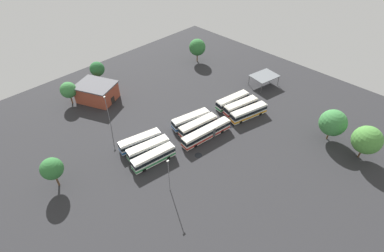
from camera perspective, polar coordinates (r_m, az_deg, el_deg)
name	(u,v)px	position (r m, az deg, el deg)	size (l,w,h in m)	color
ground_plane	(198,130)	(82.17, 1.20, -0.89)	(110.90, 110.90, 0.00)	#28282B
bus_row0_slot0	(232,101)	(91.41, 7.94, 4.92)	(11.76, 4.56, 3.36)	silver
bus_row0_slot1	(241,106)	(89.49, 9.54, 3.86)	(11.64, 5.08, 3.36)	silver
bus_row0_slot2	(249,113)	(87.33, 11.05, 2.61)	(12.31, 5.53, 3.36)	silver
bus_row1_slot0	(191,120)	(83.09, -0.24, 1.27)	(11.70, 5.14, 3.36)	silver
bus_row1_slot1	(198,126)	(81.02, 1.20, 0.07)	(11.99, 4.39, 3.36)	silver
bus_row1_slot2	(207,133)	(78.80, 2.88, -1.35)	(15.44, 4.64, 3.36)	silver
bus_row2_slot0	(140,141)	(77.43, -10.15, -2.97)	(11.55, 5.22, 3.36)	silver
bus_row2_slot1	(148,149)	(75.10, -8.58, -4.39)	(11.43, 4.90, 3.36)	silver
bus_row2_slot2	(154,157)	(72.70, -7.55, -6.13)	(11.59, 4.34, 3.36)	silver
depot_building	(97,92)	(97.47, -18.16, 6.35)	(13.09, 14.34, 5.67)	#99422D
maintenance_shelter	(264,76)	(102.85, 14.02, 9.49)	(9.73, 8.02, 3.66)	slate
lamp_post_far_corner	(169,175)	(63.96, -4.56, -9.51)	(0.56, 0.28, 9.71)	slate
lamp_post_mid_lot	(107,110)	(84.38, -16.27, 3.09)	(0.56, 0.28, 9.69)	slate
tree_north_edge	(97,69)	(104.72, -18.11, 10.58)	(4.92, 4.92, 8.07)	brown
tree_northwest	(367,140)	(82.38, 31.11, -2.36)	(7.05, 7.05, 9.42)	brown
tree_northeast	(52,169)	(71.43, -25.80, -7.56)	(5.00, 5.00, 8.14)	brown
tree_east_edge	(68,90)	(97.51, -23.08, 6.51)	(4.98, 4.98, 7.44)	brown
tree_west_edge	(333,123)	(84.46, 25.92, 0.57)	(7.06, 7.06, 9.13)	brown
tree_south_edge	(197,47)	(114.23, 1.05, 15.19)	(6.25, 6.25, 8.94)	brown
puddle_back_corner	(230,125)	(84.56, 7.44, 0.11)	(2.52, 2.52, 0.01)	black
puddle_front_lane	(198,155)	(75.05, 1.26, -5.79)	(1.95, 1.95, 0.01)	black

